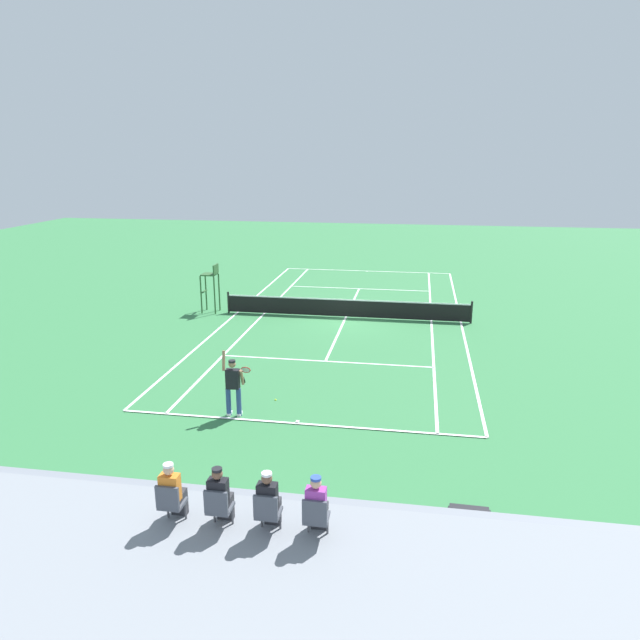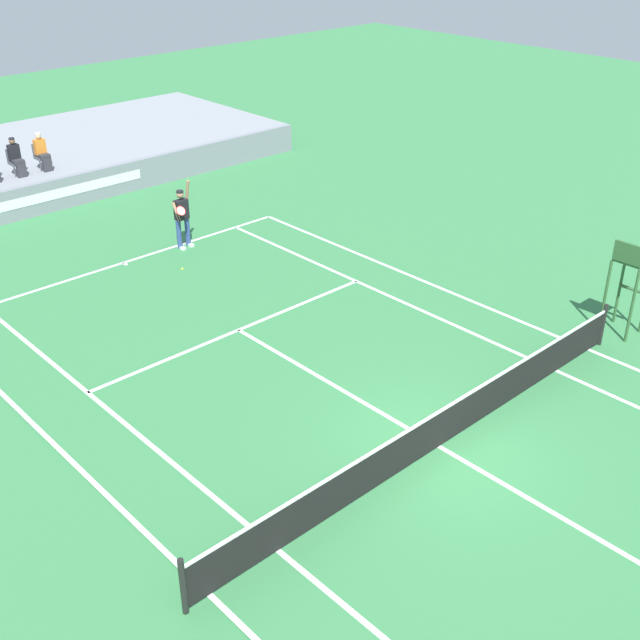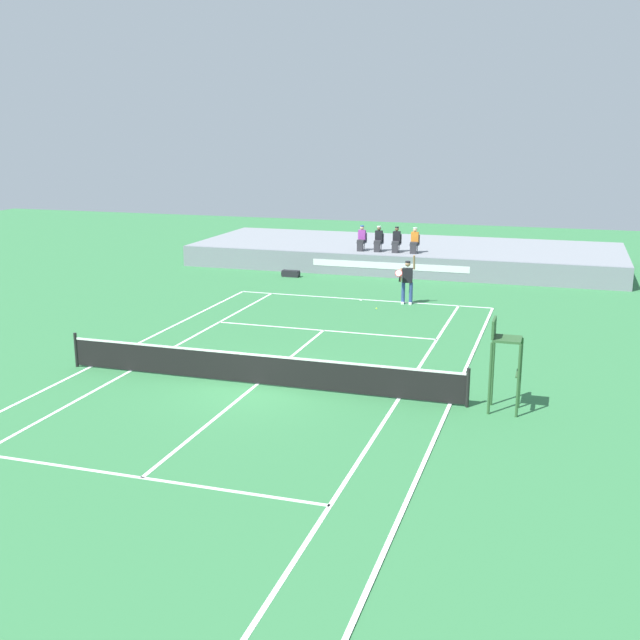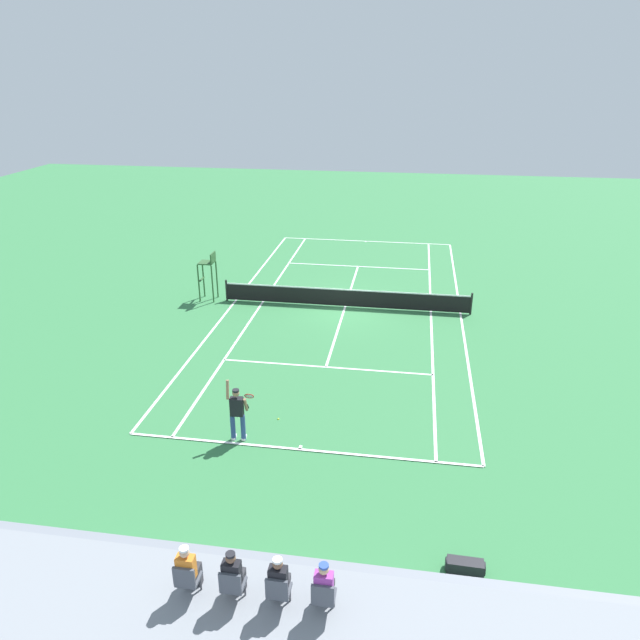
# 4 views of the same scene
# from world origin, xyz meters

# --- Properties ---
(ground_plane) EXTENTS (80.00, 80.00, 0.00)m
(ground_plane) POSITION_xyz_m (0.00, 0.00, 0.00)
(ground_plane) COLOR #337542
(court) EXTENTS (11.08, 23.88, 0.03)m
(court) POSITION_xyz_m (0.00, 0.00, 0.01)
(court) COLOR #337542
(court) RESTS_ON ground
(net) EXTENTS (11.98, 0.10, 1.07)m
(net) POSITION_xyz_m (0.00, 0.00, 0.52)
(net) COLOR black
(net) RESTS_ON ground
(barrier_wall) EXTENTS (22.26, 0.25, 1.07)m
(barrier_wall) POSITION_xyz_m (0.00, 17.32, 0.54)
(barrier_wall) COLOR gray
(barrier_wall) RESTS_ON ground
(spectator_seated_2) EXTENTS (0.44, 0.60, 1.26)m
(spectator_seated_2) POSITION_xyz_m (0.04, 18.52, 1.68)
(spectator_seated_2) COLOR #474C56
(spectator_seated_2) RESTS_ON bleacher_platform
(spectator_seated_3) EXTENTS (0.44, 0.60, 1.26)m
(spectator_seated_3) POSITION_xyz_m (0.97, 18.52, 1.68)
(spectator_seated_3) COLOR #474C56
(spectator_seated_3) RESTS_ON bleacher_platform
(tennis_player) EXTENTS (0.76, 0.66, 2.08)m
(tennis_player) POSITION_xyz_m (1.99, 11.65, 0.99)
(tennis_player) COLOR navy
(tennis_player) RESTS_ON ground
(tennis_ball) EXTENTS (0.07, 0.07, 0.07)m
(tennis_ball) POSITION_xyz_m (1.02, 10.35, 0.03)
(tennis_ball) COLOR #D1E533
(tennis_ball) RESTS_ON ground
(umpire_chair) EXTENTS (0.77, 0.77, 2.44)m
(umpire_chair) POSITION_xyz_m (6.80, 0.00, 1.56)
(umpire_chair) COLOR #2D562D
(umpire_chair) RESTS_ON ground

